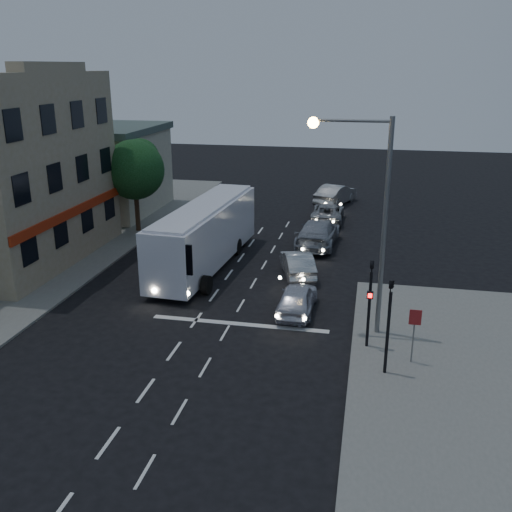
% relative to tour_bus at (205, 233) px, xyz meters
% --- Properties ---
extents(ground, '(120.00, 120.00, 0.00)m').
position_rel_tour_bus_xyz_m(ground, '(1.63, -9.17, -1.96)').
color(ground, black).
extents(sidewalk_far, '(12.00, 50.00, 0.12)m').
position_rel_tour_bus_xyz_m(sidewalk_far, '(-11.37, -1.17, -1.90)').
color(sidewalk_far, slate).
rests_on(sidewalk_far, ground).
extents(road_markings, '(8.00, 30.55, 0.01)m').
position_rel_tour_bus_xyz_m(road_markings, '(2.92, -5.86, -1.95)').
color(road_markings, silver).
rests_on(road_markings, ground).
extents(tour_bus, '(3.23, 11.92, 3.62)m').
position_rel_tour_bus_xyz_m(tour_bus, '(0.00, 0.00, 0.00)').
color(tour_bus, silver).
rests_on(tour_bus, ground).
extents(car_suv, '(1.66, 4.03, 1.37)m').
position_rel_tour_bus_xyz_m(car_suv, '(5.97, -5.37, -1.27)').
color(car_suv, silver).
rests_on(car_suv, ground).
extents(car_sedan_a, '(2.58, 4.39, 1.37)m').
position_rel_tour_bus_xyz_m(car_sedan_a, '(5.34, -0.54, -1.27)').
color(car_sedan_a, silver).
rests_on(car_sedan_a, ground).
extents(car_sedan_b, '(2.64, 5.88, 1.67)m').
position_rel_tour_bus_xyz_m(car_sedan_b, '(5.87, 5.15, -1.12)').
color(car_sedan_b, '#9DA0AA').
rests_on(car_sedan_b, ground).
extents(car_sedan_c, '(2.27, 4.85, 1.34)m').
position_rel_tour_bus_xyz_m(car_sedan_c, '(5.98, 11.30, -1.29)').
color(car_sedan_c, '#949497').
rests_on(car_sedan_c, ground).
extents(car_extra, '(3.34, 5.35, 1.66)m').
position_rel_tour_bus_xyz_m(car_extra, '(6.16, 16.87, -1.12)').
color(car_extra, '#A5A5A5').
rests_on(car_extra, ground).
extents(traffic_signal_main, '(0.25, 0.35, 4.10)m').
position_rel_tour_bus_xyz_m(traffic_signal_main, '(9.23, -8.39, 0.46)').
color(traffic_signal_main, black).
rests_on(traffic_signal_main, sidewalk_near).
extents(traffic_signal_side, '(0.18, 0.15, 4.10)m').
position_rel_tour_bus_xyz_m(traffic_signal_side, '(9.93, -10.37, 0.46)').
color(traffic_signal_side, black).
rests_on(traffic_signal_side, sidewalk_near).
extents(regulatory_sign, '(0.45, 0.12, 2.20)m').
position_rel_tour_bus_xyz_m(regulatory_sign, '(10.93, -9.40, -0.36)').
color(regulatory_sign, slate).
rests_on(regulatory_sign, sidewalk_near).
extents(streetlight, '(3.32, 0.44, 9.00)m').
position_rel_tour_bus_xyz_m(streetlight, '(8.98, -6.97, 3.78)').
color(streetlight, slate).
rests_on(streetlight, sidewalk_near).
extents(low_building_north, '(9.40, 9.40, 6.50)m').
position_rel_tour_bus_xyz_m(low_building_north, '(-11.87, 10.83, 1.43)').
color(low_building_north, '#B2A994').
rests_on(low_building_north, sidewalk_far).
extents(street_tree, '(4.00, 4.00, 6.20)m').
position_rel_tour_bus_xyz_m(street_tree, '(-6.57, 5.86, 2.54)').
color(street_tree, black).
rests_on(street_tree, sidewalk_far).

